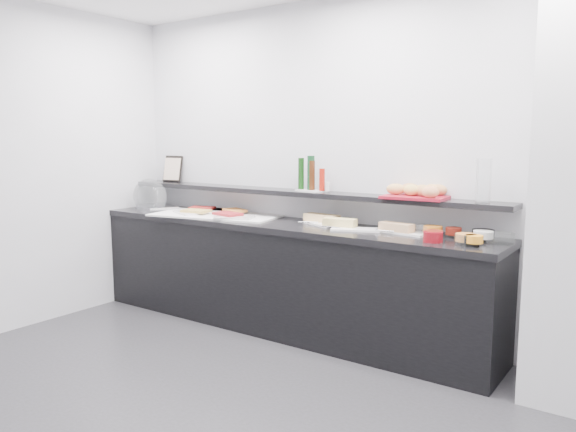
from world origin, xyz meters
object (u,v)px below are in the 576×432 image
Objects in this scene: framed_print at (173,169)px; sandwich_plate_mid at (356,229)px; bread_tray at (415,197)px; carafe at (484,181)px; cloche_base at (157,207)px; condiment_tray at (311,191)px.

sandwich_plate_mid is at bearing -3.87° from framed_print.
carafe reaches higher than bread_tray.
carafe is (3.05, 0.15, 0.38)m from cloche_base.
bread_tray is (0.39, 0.17, 0.25)m from sandwich_plate_mid.
sandwich_plate_mid is 2.27m from framed_print.
framed_print reaches higher than sandwich_plate_mid.
framed_print is at bearing 172.99° from bread_tray.
cloche_base is at bearing -158.05° from condiment_tray.
carafe is at bearing -12.47° from sandwich_plate_mid.
carafe reaches higher than condiment_tray.
cloche_base is 1.68m from condiment_tray.
bread_tray is (2.56, 0.17, 0.24)m from cloche_base.
bread_tray is at bearing 1.06° from sandwich_plate_mid.
condiment_tray is 1.40m from carafe.
sandwich_plate_mid is at bearing -3.66° from condiment_tray.
carafe is (3.10, -0.13, 0.02)m from framed_print.
condiment_tray reaches higher than sandwich_plate_mid.
framed_print is 0.87× the size of carafe.
carafe is (0.49, -0.02, 0.14)m from bread_tray.
bread_tray is (0.91, -0.01, 0.00)m from condiment_tray.
sandwich_plate_mid is 1.52× the size of condiment_tray.
cloche_base is at bearing -74.93° from framed_print.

